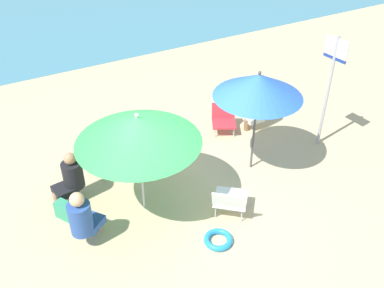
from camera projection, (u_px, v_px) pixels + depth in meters
The scene contains 13 objects.
ground_plane at pixel (179, 197), 7.31m from camera, with size 40.00×40.00×0.00m, color #CCB789.
umbrella_green at pixel (138, 130), 6.28m from camera, with size 1.91×1.91×1.78m.
umbrella_blue at pixel (258, 86), 7.05m from camera, with size 1.51×1.51×1.94m.
beach_chair_a at pixel (147, 143), 8.05m from camera, with size 0.68×0.66×0.63m.
beach_chair_b at pixel (224, 118), 8.91m from camera, with size 0.67×0.69×0.54m.
beach_chair_c at pixel (104, 155), 7.86m from camera, with size 0.68×0.69×0.54m.
beach_chair_d at pixel (230, 200), 6.77m from camera, with size 0.78×0.79×0.62m.
person_a at pixel (70, 177), 7.03m from camera, with size 0.57×0.38×0.92m.
person_b at pixel (83, 217), 6.21m from camera, with size 0.56×0.52×0.99m.
person_c at pixel (260, 108), 8.91m from camera, with size 0.55×0.31×0.92m.
warning_sign at pixel (331, 77), 7.82m from camera, with size 0.07×0.49×2.24m.
swim_ring at pixel (218, 240), 6.47m from camera, with size 0.44×0.44×0.09m, color #238CD8.
beach_bag at pixel (65, 210), 6.84m from camera, with size 0.31×0.17×0.29m, color #389970.
Camera 1 is at (-2.50, -4.89, 4.92)m, focal length 40.29 mm.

